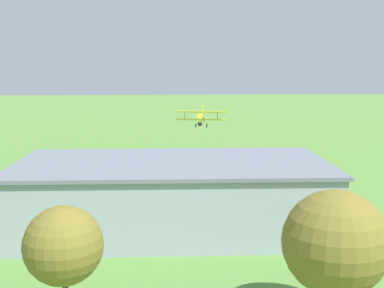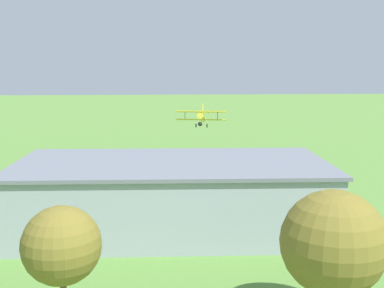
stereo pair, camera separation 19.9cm
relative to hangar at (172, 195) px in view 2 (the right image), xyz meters
name	(u,v)px [view 2 (the right image)]	position (x,y,z in m)	size (l,w,h in m)	color
ground_plane	(144,164)	(3.77, -32.92, -3.48)	(400.00, 400.00, 0.00)	#568438
hangar	(172,195)	(0.00, 0.00, 0.00)	(31.42, 16.61, 6.94)	#99A3AD
biplane	(202,117)	(-6.16, -35.75, 4.14)	(8.94, 7.36, 4.02)	yellow
car_green	(273,187)	(-13.48, -13.22, -2.65)	(2.21, 4.12, 1.60)	#1E6B38
car_orange	(32,193)	(16.86, -11.82, -2.63)	(2.41, 4.14, 1.64)	orange
person_near_hangar_door	(77,189)	(11.75, -13.96, -2.67)	(0.42, 0.42, 1.63)	#72338C
person_watching_takeoff	(43,186)	(16.48, -15.93, -2.69)	(0.53, 0.53, 1.59)	orange
person_crossing_taxiway	(298,191)	(-16.22, -11.07, -2.71)	(0.47, 0.47, 1.55)	beige
tree_at_field_edge	(333,243)	(-9.48, 19.61, 2.02)	(6.65, 6.65, 8.84)	brown
tree_behind_hangar_left	(62,246)	(7.26, 18.95, 2.04)	(4.90, 4.90, 7.98)	brown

